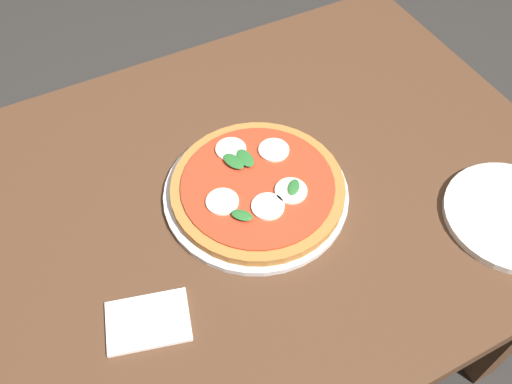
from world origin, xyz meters
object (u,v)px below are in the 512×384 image
Objects in this scene: pizza at (258,187)px; dining_table at (218,234)px; napkin at (148,321)px; plate_white at (511,216)px; serving_tray at (256,193)px.

dining_table is at bearing -10.60° from pizza.
pizza is 2.45× the size of napkin.
pizza is 1.34× the size of plate_white.
napkin is (0.19, 0.16, 0.10)m from dining_table.
serving_tray is at bearing -33.64° from plate_white.
dining_table is at bearing -30.36° from plate_white.
dining_table is 0.27m from napkin.
dining_table is 0.15m from pizza.
plate_white reaches higher than dining_table.
plate_white is at bearing 146.36° from serving_tray.
dining_table is 0.54m from plate_white.
pizza is at bearing 169.40° from dining_table.
plate_white is at bearing 146.18° from pizza.
dining_table is 3.96× the size of serving_tray.
serving_tray is 1.07× the size of pizza.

